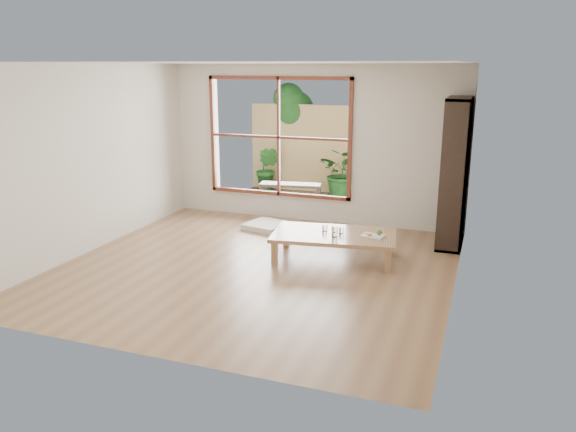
{
  "coord_description": "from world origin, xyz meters",
  "views": [
    {
      "loc": [
        2.75,
        -6.41,
        2.57
      ],
      "look_at": [
        0.21,
        0.65,
        0.55
      ],
      "focal_mm": 35.0,
      "sensor_mm": 36.0,
      "label": 1
    }
  ],
  "objects_px": {
    "low_table": "(334,236)",
    "garden_bench": "(290,187)",
    "bookshelf": "(455,173)",
    "food_tray": "(374,235)"
  },
  "relations": [
    {
      "from": "bookshelf",
      "to": "garden_bench",
      "type": "relative_size",
      "value": 1.78
    },
    {
      "from": "low_table",
      "to": "garden_bench",
      "type": "bearing_deg",
      "value": 111.97
    },
    {
      "from": "bookshelf",
      "to": "garden_bench",
      "type": "bearing_deg",
      "value": 153.19
    },
    {
      "from": "bookshelf",
      "to": "food_tray",
      "type": "height_order",
      "value": "bookshelf"
    },
    {
      "from": "low_table",
      "to": "garden_bench",
      "type": "height_order",
      "value": "garden_bench"
    },
    {
      "from": "garden_bench",
      "to": "bookshelf",
      "type": "bearing_deg",
      "value": -36.91
    },
    {
      "from": "low_table",
      "to": "bookshelf",
      "type": "distance_m",
      "value": 2.04
    },
    {
      "from": "food_tray",
      "to": "garden_bench",
      "type": "xyz_separation_m",
      "value": [
        -2.16,
        2.74,
        -0.05
      ]
    },
    {
      "from": "bookshelf",
      "to": "low_table",
      "type": "bearing_deg",
      "value": -139.43
    },
    {
      "from": "bookshelf",
      "to": "food_tray",
      "type": "bearing_deg",
      "value": -127.16
    }
  ]
}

